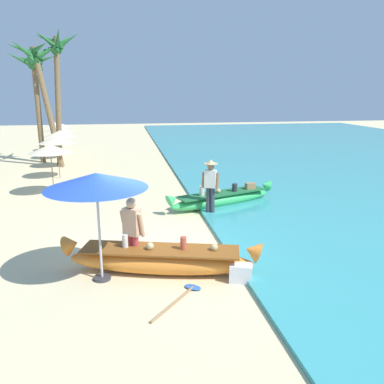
{
  "coord_description": "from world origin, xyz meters",
  "views": [
    {
      "loc": [
        -0.8,
        -8.63,
        3.81
      ],
      "look_at": [
        1.14,
        2.46,
        0.9
      ],
      "focal_mm": 36.44,
      "sensor_mm": 36.0,
      "label": 1
    }
  ],
  "objects": [
    {
      "name": "parasol_row_4",
      "position": [
        -5.06,
        18.05,
        1.75
      ],
      "size": [
        1.6,
        1.6,
        1.91
      ],
      "color": "#8E6B47",
      "rests_on": "ground"
    },
    {
      "name": "patio_umbrella_large",
      "position": [
        -1.37,
        -0.99,
        2.1
      ],
      "size": [
        2.04,
        2.04,
        2.27
      ],
      "color": "#B7B7BC",
      "rests_on": "ground"
    },
    {
      "name": "parasol_row_2",
      "position": [
        -3.97,
        12.05,
        1.75
      ],
      "size": [
        1.6,
        1.6,
        1.91
      ],
      "color": "#8E6B47",
      "rests_on": "ground"
    },
    {
      "name": "palm_tree_leaning_seaward",
      "position": [
        -3.96,
        12.98,
        5.3
      ],
      "size": [
        2.43,
        2.96,
        6.83
      ],
      "color": "brown",
      "rests_on": "ground"
    },
    {
      "name": "parasol_row_3",
      "position": [
        -4.51,
        14.82,
        1.75
      ],
      "size": [
        1.6,
        1.6,
        1.91
      ],
      "color": "#8E6B47",
      "rests_on": "ground"
    },
    {
      "name": "person_tourist_customer",
      "position": [
        -0.71,
        -0.56,
        0.91
      ],
      "size": [
        0.56,
        0.48,
        1.62
      ],
      "color": "#B2383D",
      "rests_on": "ground"
    },
    {
      "name": "palm_tree_mid_cluster",
      "position": [
        -5.31,
        13.8,
        4.62
      ],
      "size": [
        2.45,
        2.38,
        5.85
      ],
      "color": "brown",
      "rests_on": "ground"
    },
    {
      "name": "boat_green_midground",
      "position": [
        2.43,
        3.81,
        0.27
      ],
      "size": [
        4.08,
        2.0,
        0.8
      ],
      "color": "#38B760",
      "rests_on": "ground"
    },
    {
      "name": "parasol_row_0",
      "position": [
        -3.51,
        6.44,
        1.75
      ],
      "size": [
        1.6,
        1.6,
        1.91
      ],
      "color": "#8E6B47",
      "rests_on": "ground"
    },
    {
      "name": "person_vendor_hatted",
      "position": [
        1.81,
        2.93,
        1.04
      ],
      "size": [
        0.58,
        0.45,
        1.78
      ],
      "color": "#333842",
      "rests_on": "ground"
    },
    {
      "name": "parasol_row_1",
      "position": [
        -3.73,
        9.42,
        1.75
      ],
      "size": [
        1.6,
        1.6,
        1.91
      ],
      "color": "#8E6B47",
      "rests_on": "ground"
    },
    {
      "name": "palm_tree_tall_inland",
      "position": [
        -4.79,
        12.37,
        4.97
      ],
      "size": [
        2.63,
        2.43,
        6.26
      ],
      "color": "brown",
      "rests_on": "ground"
    },
    {
      "name": "cooler_box",
      "position": [
        1.45,
        -1.58,
        0.19
      ],
      "size": [
        0.53,
        0.43,
        0.38
      ],
      "primitive_type": "cube",
      "rotation": [
        0.0,
        0.0,
        -0.34
      ],
      "color": "silver",
      "rests_on": "ground"
    },
    {
      "name": "ground_plane",
      "position": [
        0.0,
        0.0,
        0.0
      ],
      "size": [
        80.0,
        80.0,
        0.0
      ],
      "primitive_type": "plane",
      "color": "beige"
    },
    {
      "name": "boat_orange_foreground",
      "position": [
        -0.14,
        -0.89,
        0.31
      ],
      "size": [
        4.28,
        1.76,
        0.84
      ],
      "color": "orange",
      "rests_on": "ground"
    },
    {
      "name": "paddle",
      "position": [
        0.14,
        -2.03,
        0.03
      ],
      "size": [
        1.14,
        1.29,
        0.05
      ],
      "color": "#8E6B47",
      "rests_on": "ground"
    }
  ]
}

